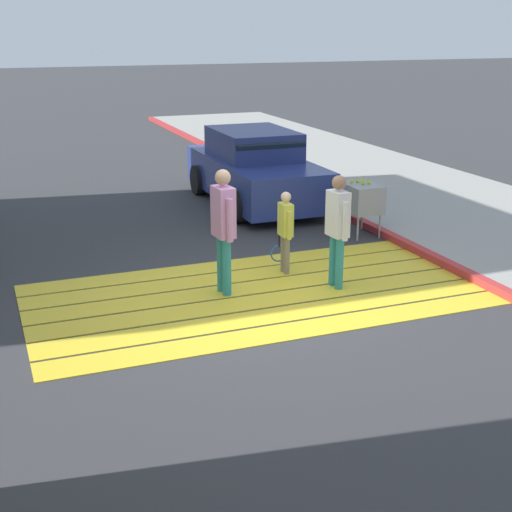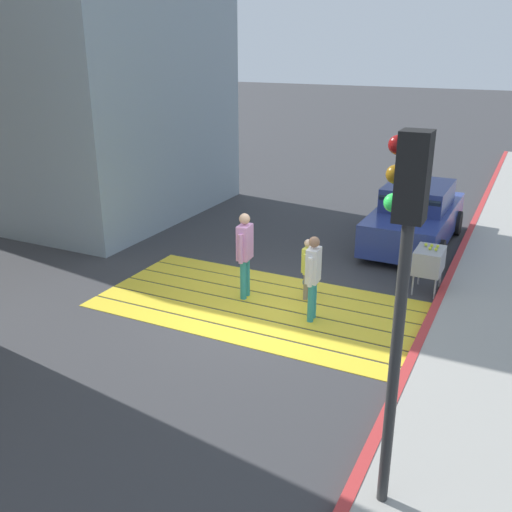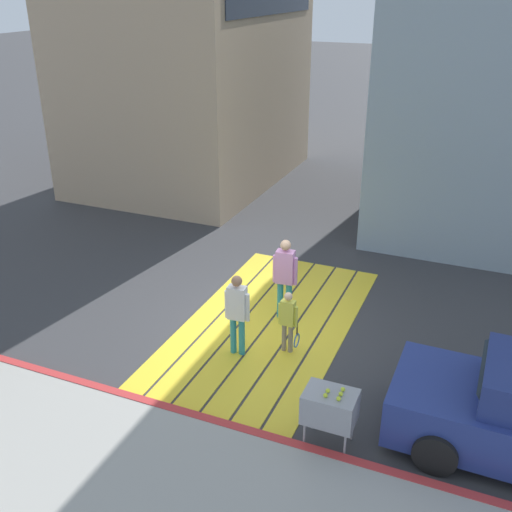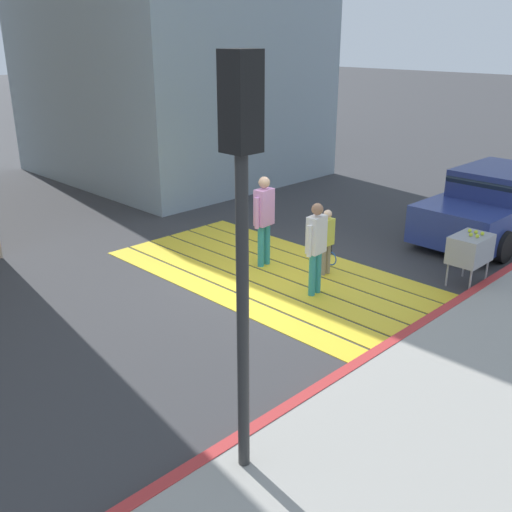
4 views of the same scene
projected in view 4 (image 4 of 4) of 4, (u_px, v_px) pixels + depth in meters
ground_plane at (271, 274)px, 11.42m from camera, size 120.00×120.00×0.00m
crosswalk_stripes at (271, 273)px, 11.41m from camera, size 6.40×3.25×0.01m
curb_painted at (421, 326)px, 9.24m from camera, size 0.16×40.00×0.13m
building_far_south at (168, 26)px, 18.24m from camera, size 8.00×7.03×9.07m
car_parked_near_curb at (494, 206)px, 13.23m from camera, size 2.02×4.32×1.57m
traffic_light_corner at (240, 193)px, 5.21m from camera, size 0.39×0.28×4.24m
tennis_ball_cart at (470, 249)px, 10.69m from camera, size 0.56×0.80×1.02m
pedestrian_adult_lead at (264, 215)px, 11.45m from camera, size 0.26×0.52×1.81m
pedestrian_adult_trailing at (316, 243)px, 10.18m from camera, size 0.24×0.49×1.67m
pedestrian_child_with_racket at (327, 239)px, 11.13m from camera, size 0.28×0.40×1.29m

